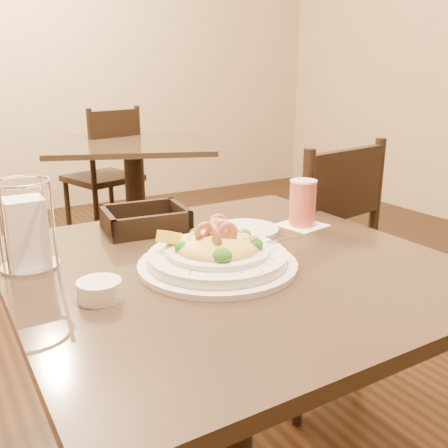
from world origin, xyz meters
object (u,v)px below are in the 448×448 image
pasta_bowl (217,254)px  napkin_caddy (26,231)px  background_table (135,181)px  side_plate (245,230)px  main_table (228,356)px  drink_glass (303,203)px  dining_chair_near (308,263)px  butter_ramekin (99,290)px  dining_chair_far (106,172)px  bread_basket (145,222)px

pasta_bowl → napkin_caddy: size_ratio=1.96×
background_table → pasta_bowl: pasta_bowl is taller
napkin_caddy → side_plate: napkin_caddy is taller
main_table → pasta_bowl: (-0.04, -0.02, 0.27)m
side_plate → main_table: bearing=-133.0°
main_table → drink_glass: drink_glass is taller
dining_chair_near → butter_ramekin: 1.00m
napkin_caddy → side_plate: 0.53m
pasta_bowl → drink_glass: (0.35, 0.14, 0.03)m
dining_chair_far → background_table: bearing=80.5°
dining_chair_far → pasta_bowl: dining_chair_far is taller
napkin_caddy → butter_ramekin: bearing=-71.1°
dining_chair_far → bread_basket: 2.15m
main_table → dining_chair_far: bearing=78.3°
pasta_bowl → dining_chair_far: bearing=77.5°
butter_ramekin → napkin_caddy: bearing=108.9°
drink_glass → bread_basket: drink_glass is taller
napkin_caddy → bread_basket: bearing=21.4°
pasta_bowl → bread_basket: (-0.03, 0.33, -0.01)m
dining_chair_near → main_table: bearing=24.5°
background_table → dining_chair_far: 0.41m
side_plate → dining_chair_near: bearing=28.3°
bread_basket → side_plate: (0.21, -0.15, -0.02)m
background_table → napkin_caddy: bearing=-117.1°
pasta_bowl → butter_ramekin: bearing=-175.2°
drink_glass → butter_ramekin: 0.63m
pasta_bowl → background_table: bearing=73.9°
background_table → dining_chair_far: size_ratio=1.26×
pasta_bowl → butter_ramekin: 0.26m
dining_chair_near → butter_ramekin: (-0.86, -0.42, 0.26)m
main_table → butter_ramekin: 0.39m
dining_chair_far → bread_basket: dining_chair_far is taller
main_table → pasta_bowl: 0.27m
pasta_bowl → side_plate: (0.19, 0.18, -0.03)m
dining_chair_far → pasta_bowl: size_ratio=2.50×
dining_chair_far → bread_basket: bearing=59.2°
napkin_caddy → butter_ramekin: (0.08, -0.23, -0.06)m
dining_chair_far → bread_basket: (-0.56, -2.06, 0.27)m
pasta_bowl → side_plate: 0.26m
dining_chair_far → napkin_caddy: bearing=52.6°
butter_ramekin → drink_glass: bearing=15.2°
main_table → napkin_caddy: size_ratio=4.74×
dining_chair_far → napkin_caddy: napkin_caddy is taller
main_table → butter_ramekin: size_ratio=11.13×
dining_chair_near → pasta_bowl: size_ratio=2.50×
side_plate → background_table: bearing=78.0°
background_table → napkin_caddy: size_ratio=6.17×
main_table → dining_chair_near: bearing=34.1°
napkin_caddy → dining_chair_far: bearing=68.4°
main_table → napkin_caddy: napkin_caddy is taller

